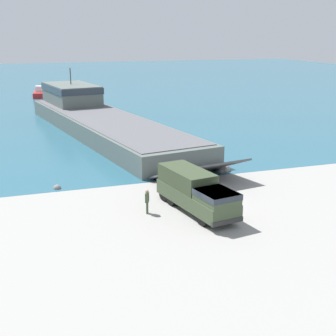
% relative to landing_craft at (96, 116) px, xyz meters
% --- Properties ---
extents(ground_plane, '(240.00, 240.00, 0.00)m').
position_rel_landing_craft_xyz_m(ground_plane, '(2.76, -31.71, -1.76)').
color(ground_plane, gray).
extents(water_surface, '(240.00, 180.00, 0.01)m').
position_rel_landing_craft_xyz_m(water_surface, '(2.76, 65.60, -1.76)').
color(water_surface, '#285B70').
rests_on(water_surface, ground_plane).
extents(landing_craft, '(15.28, 45.54, 7.40)m').
position_rel_landing_craft_xyz_m(landing_craft, '(0.00, 0.00, 0.00)').
color(landing_craft, '#56605B').
rests_on(landing_craft, ground_plane).
extents(military_truck, '(3.62, 8.16, 2.78)m').
position_rel_landing_craft_xyz_m(military_truck, '(1.41, -31.79, -0.29)').
color(military_truck, '#3D4C33').
rests_on(military_truck, ground_plane).
extents(soldier_on_ramp, '(0.40, 0.50, 1.76)m').
position_rel_landing_craft_xyz_m(soldier_on_ramp, '(-2.01, -31.22, -0.75)').
color(soldier_on_ramp, '#3D4C33').
rests_on(soldier_on_ramp, ground_plane).
extents(moored_boat_a, '(3.22, 6.42, 2.15)m').
position_rel_landing_craft_xyz_m(moored_boat_a, '(-4.70, 36.99, -1.05)').
color(moored_boat_a, '#B22323').
rests_on(moored_boat_a, ground_plane).
extents(shoreline_rock_a, '(0.65, 0.65, 0.65)m').
position_rel_landing_craft_xyz_m(shoreline_rock_a, '(-7.48, -23.57, -1.76)').
color(shoreline_rock_a, gray).
rests_on(shoreline_rock_a, ground_plane).
extents(shoreline_rock_b, '(0.70, 0.70, 0.70)m').
position_rel_landing_craft_xyz_m(shoreline_rock_b, '(7.37, -23.40, -1.76)').
color(shoreline_rock_b, gray).
rests_on(shoreline_rock_b, ground_plane).
extents(shoreline_rock_c, '(1.31, 1.31, 1.31)m').
position_rel_landing_craft_xyz_m(shoreline_rock_c, '(7.70, -23.15, -1.76)').
color(shoreline_rock_c, gray).
rests_on(shoreline_rock_c, ground_plane).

